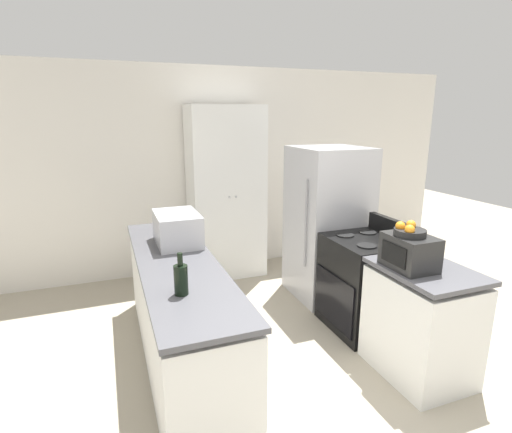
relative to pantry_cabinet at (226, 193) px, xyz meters
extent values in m
cube|color=silver|center=(-0.06, 0.32, 0.24)|extent=(7.00, 0.06, 2.60)
cube|color=silver|center=(-0.92, -1.71, -0.65)|extent=(0.58, 2.38, 0.82)
cube|color=#4C4C51|center=(-0.92, -1.71, -0.19)|extent=(0.60, 2.43, 0.04)
cube|color=silver|center=(0.81, -2.55, -0.65)|extent=(0.58, 0.75, 0.82)
cube|color=#4C4C51|center=(0.81, -2.55, -0.19)|extent=(0.60, 0.77, 0.04)
cube|color=white|center=(0.00, 0.00, 0.00)|extent=(0.90, 0.53, 2.13)
sphere|color=#B2B2B7|center=(-0.04, -0.28, 0.00)|extent=(0.03, 0.03, 0.03)
sphere|color=#B2B2B7|center=(0.04, -0.28, 0.00)|extent=(0.03, 0.03, 0.03)
cube|color=black|center=(0.83, -1.78, -0.62)|extent=(0.64, 0.72, 0.89)
cube|color=black|center=(0.50, -1.78, -0.73)|extent=(0.02, 0.63, 0.49)
cube|color=black|center=(1.12, -1.78, -0.09)|extent=(0.06, 0.68, 0.16)
cylinder|color=black|center=(0.70, -1.95, -0.17)|extent=(0.17, 0.17, 0.01)
cylinder|color=black|center=(0.70, -1.61, -0.17)|extent=(0.17, 0.17, 0.01)
cylinder|color=black|center=(0.95, -1.95, -0.17)|extent=(0.17, 0.17, 0.01)
cylinder|color=black|center=(0.95, -1.61, -0.17)|extent=(0.17, 0.17, 0.01)
cube|color=#B7B7BC|center=(0.87, -0.99, -0.22)|extent=(0.73, 0.78, 1.68)
cylinder|color=gray|center=(0.49, -1.21, -0.14)|extent=(0.02, 0.02, 0.92)
cube|color=#B2B2B7|center=(-0.83, -1.28, -0.03)|extent=(0.37, 0.53, 0.28)
cube|color=black|center=(-0.65, -1.32, -0.03)|extent=(0.01, 0.33, 0.20)
cylinder|color=black|center=(-1.00, -2.34, -0.08)|extent=(0.09, 0.09, 0.20)
cylinder|color=black|center=(-1.00, -2.34, 0.06)|extent=(0.03, 0.03, 0.08)
cube|color=black|center=(0.68, -2.49, -0.05)|extent=(0.28, 0.37, 0.25)
cube|color=black|center=(0.53, -2.49, -0.05)|extent=(0.01, 0.26, 0.15)
cylinder|color=black|center=(0.66, -2.49, 0.11)|extent=(0.23, 0.23, 0.05)
sphere|color=orange|center=(0.71, -2.44, 0.15)|extent=(0.07, 0.07, 0.07)
sphere|color=orange|center=(0.61, -2.44, 0.15)|extent=(0.07, 0.07, 0.07)
sphere|color=orange|center=(0.61, -2.54, 0.15)|extent=(0.07, 0.07, 0.07)
camera|label=1|loc=(-1.39, -4.71, 0.94)|focal=28.00mm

